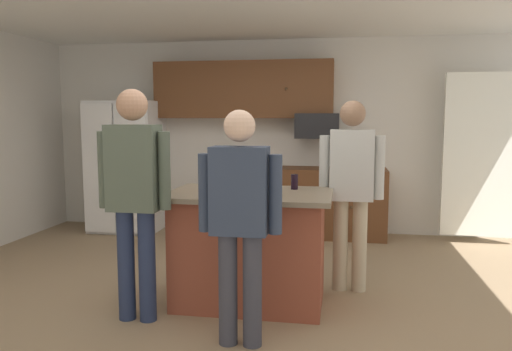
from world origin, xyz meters
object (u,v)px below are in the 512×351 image
at_px(glass_stout_tall, 226,185).
at_px(serving_tray, 246,188).
at_px(refrigerator, 126,166).
at_px(person_host_foreground, 240,213).
at_px(person_guest_by_door, 134,188).
at_px(microwave_over_range, 317,126).
at_px(person_guest_left, 351,182).
at_px(kitchen_island, 250,247).
at_px(glass_short_whisky, 278,185).
at_px(tumbler_amber, 294,182).

distance_m(glass_stout_tall, serving_tray, 0.28).
distance_m(refrigerator, person_host_foreground, 3.93).
bearing_deg(person_guest_by_door, refrigerator, 83.09).
relative_size(microwave_over_range, person_guest_by_door, 0.32).
bearing_deg(person_guest_left, glass_stout_tall, 3.05).
xyz_separation_m(person_guest_by_door, serving_tray, (0.74, 0.59, -0.06)).
bearing_deg(person_guest_left, person_guest_by_door, 1.59).
relative_size(kitchen_island, glass_short_whisky, 8.24).
bearing_deg(person_host_foreground, person_guest_by_door, 66.10).
xyz_separation_m(microwave_over_range, tumbler_amber, (-0.07, -2.32, -0.44)).
bearing_deg(microwave_over_range, glass_stout_tall, -102.13).
bearing_deg(microwave_over_range, person_guest_by_door, -111.69).
relative_size(refrigerator, microwave_over_range, 3.17).
bearing_deg(tumbler_amber, serving_tray, -161.54).
distance_m(person_host_foreground, glass_stout_tall, 0.68).
distance_m(refrigerator, kitchen_island, 3.29).
relative_size(glass_stout_tall, serving_tray, 0.35).
bearing_deg(person_host_foreground, tumbler_amber, -20.59).
relative_size(kitchen_island, tumbler_amber, 10.38).
xyz_separation_m(microwave_over_range, person_host_foreground, (-0.34, -3.34, -0.53)).
relative_size(person_host_foreground, tumbler_amber, 12.41).
distance_m(kitchen_island, person_host_foreground, 0.91).
xyz_separation_m(person_host_foreground, glass_short_whisky, (0.18, 0.63, 0.10)).
xyz_separation_m(microwave_over_range, person_guest_by_door, (-1.21, -3.05, -0.42)).
relative_size(microwave_over_range, person_host_foreground, 0.35).
bearing_deg(glass_stout_tall, kitchen_island, 44.87).
relative_size(person_guest_left, glass_short_whisky, 10.43).
height_order(person_guest_by_door, serving_tray, person_guest_by_door).
distance_m(person_guest_left, serving_tray, 0.95).
relative_size(refrigerator, serving_tray, 4.04).
bearing_deg(kitchen_island, glass_stout_tall, -135.13).
bearing_deg(serving_tray, glass_stout_tall, -114.05).
distance_m(tumbler_amber, glass_stout_tall, 0.64).
xyz_separation_m(microwave_over_range, kitchen_island, (-0.42, -2.55, -0.97)).
xyz_separation_m(tumbler_amber, serving_tray, (-0.40, -0.13, -0.04)).
relative_size(tumbler_amber, glass_short_whisky, 0.79).
distance_m(refrigerator, person_guest_left, 3.60).
bearing_deg(person_guest_left, person_host_foreground, 29.85).
distance_m(tumbler_amber, glass_short_whisky, 0.39).
bearing_deg(person_host_foreground, serving_tray, 2.59).
bearing_deg(glass_short_whisky, microwave_over_range, 86.46).
xyz_separation_m(refrigerator, serving_tray, (2.13, -2.34, 0.08)).
bearing_deg(serving_tray, refrigerator, 132.34).
relative_size(kitchen_island, person_guest_left, 0.79).
distance_m(person_guest_by_door, glass_stout_tall, 0.71).
bearing_deg(glass_stout_tall, person_guest_by_door, -151.77).
distance_m(person_guest_by_door, tumbler_amber, 1.35).
bearing_deg(person_guest_left, tumbler_amber, -2.90).
relative_size(microwave_over_range, kitchen_island, 0.42).
xyz_separation_m(glass_short_whisky, serving_tray, (-0.30, 0.24, -0.06)).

